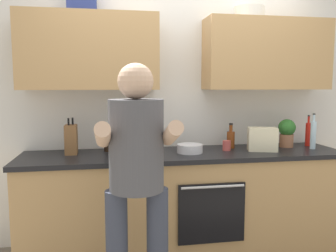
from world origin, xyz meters
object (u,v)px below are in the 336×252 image
Objects in this scene: bottle_vinegar at (231,139)px; grocery_bag_rice at (262,139)px; bottle_wine at (144,141)px; cup_ceramic at (227,146)px; mixing_bowl at (190,148)px; person_standing at (137,171)px; bottle_hotsauce at (308,134)px; bottle_soy at (108,142)px; potted_herb at (287,132)px; bottle_juice at (158,140)px; bottle_water at (313,134)px; knife_block at (71,139)px.

bottle_vinegar reaches higher than grocery_bag_rice.
bottle_wine is 0.78m from cup_ceramic.
cup_ceramic is at bearing 7.16° from mixing_bowl.
person_standing reaches higher than bottle_hotsauce.
bottle_hotsauce reaches higher than bottle_soy.
bottle_wine reaches higher than bottle_soy.
cup_ceramic is (1.06, -0.14, -0.04)m from bottle_soy.
bottle_hotsauce reaches higher than mixing_bowl.
bottle_hotsauce is 1.12× the size of potted_herb.
bottle_juice reaches higher than grocery_bag_rice.
potted_herb is (1.24, -0.08, 0.06)m from bottle_juice.
bottle_vinegar is 1.08× the size of bottle_soy.
bottle_vinegar is 0.76m from bottle_water.
knife_block is (-2.19, 0.13, -0.01)m from bottle_water.
bottle_vinegar is 2.60× the size of cup_ceramic.
cup_ceramic is at bearing -124.84° from bottle_vinegar.
bottle_juice is 1.24m from potted_herb.
potted_herb is (-0.24, -0.02, 0.03)m from bottle_hotsauce.
bottle_wine is at bearing -16.91° from knife_block.
bottle_hotsauce is 0.17m from bottle_water.
potted_herb is (-0.19, 0.14, 0.01)m from bottle_water.
bottle_hotsauce is at bearing 0.68° from knife_block.
knife_block is (-0.49, 0.92, 0.07)m from person_standing.
mixing_bowl is at bearing -172.84° from potted_herb.
bottle_juice is (-0.69, 0.04, 0.00)m from bottle_vinegar.
mixing_bowl is at bearing -14.67° from bottle_soy.
bottle_vinegar is 0.87m from bottle_wine.
potted_herb is at bearing -3.48° from bottle_juice.
bottle_hotsauce is (1.92, -0.04, 0.03)m from bottle_soy.
knife_block is 2.00m from potted_herb.
bottle_vinegar is 0.88× the size of potted_herb.
grocery_bag_rice is (0.67, -0.02, 0.07)m from mixing_bowl.
bottle_soy is 0.86× the size of grocery_bag_rice.
grocery_bag_rice is (0.24, -0.18, 0.02)m from bottle_vinegar.
person_standing reaches higher than bottle_vinegar.
bottle_water is at bearing -36.82° from potted_herb.
bottle_soy is 1.39m from grocery_bag_rice.
person_standing is 1.00m from bottle_soy.
bottle_water is 1.47× the size of mixing_bowl.
bottle_vinegar is 0.75× the size of knife_block.
bottle_vinegar reaches higher than cup_ceramic.
bottle_vinegar is 0.93× the size of grocery_bag_rice.
bottle_juice reaches higher than cup_ceramic.
bottle_wine is 1.32× the size of mixing_bowl.
bottle_juice is at bearing 177.82° from bottle_hotsauce.
bottle_water is (1.88, -0.20, 0.05)m from bottle_soy.
bottle_soy is at bearing 12.66° from knife_block.
mixing_bowl is (0.41, 0.07, -0.09)m from bottle_wine.
person_standing is 5.40× the size of bottle_hotsauce.
potted_herb is at bearing 7.16° from cup_ceramic.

